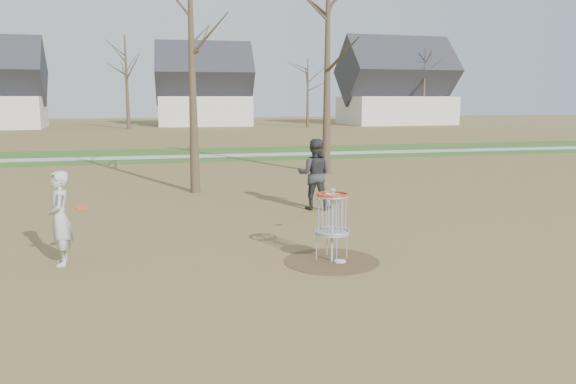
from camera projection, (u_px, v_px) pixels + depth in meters
The scene contains 11 objects.
ground at pixel (332, 261), 10.58m from camera, with size 160.00×160.00×0.00m, color brown.
green_band at pixel (218, 154), 30.76m from camera, with size 160.00×8.00×0.01m, color #2D5119.
footpath at pixel (220, 156), 29.80m from camera, with size 160.00×1.50×0.01m, color #9E9E99.
dirt_circle at pixel (332, 261), 10.58m from camera, with size 1.80×1.80×0.01m, color #47331E.
player_standing at pixel (60, 218), 10.24m from camera, with size 0.64×0.42×1.74m, color #B7B7B7.
player_throwing at pixel (315, 174), 15.39m from camera, with size 0.95×0.74×1.95m, color #313035.
disc_grounded at pixel (340, 261), 10.52m from camera, with size 0.22×0.22×0.02m, color white.
discs_in_play at pixel (218, 203), 11.19m from camera, with size 5.04×1.30×0.28m.
disc_golf_basket at pixel (332, 214), 10.43m from camera, with size 0.64×0.64×1.35m.
bare_trees at pixel (220, 68), 44.48m from camera, with size 52.62×44.98×9.00m.
houses_row at pixel (227, 93), 61.47m from camera, with size 56.51×10.01×7.26m.
Camera 1 is at (-3.08, -9.77, 3.04)m, focal length 35.00 mm.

